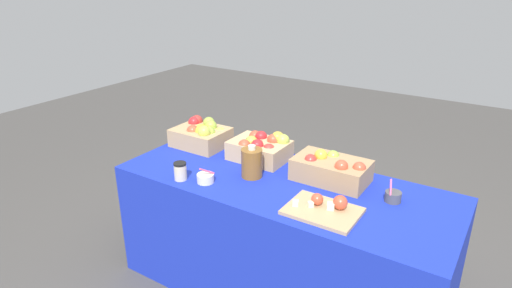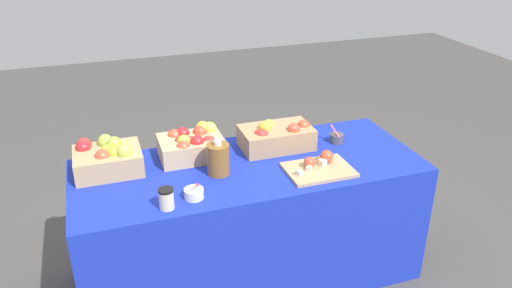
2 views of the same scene
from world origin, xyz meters
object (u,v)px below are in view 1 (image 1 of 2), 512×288
sample_bowl_near (205,178)px  coffee_cup (180,171)px  apple_crate_right (331,169)px  apple_crate_middle (260,147)px  sample_bowl_mid (393,196)px  apple_crate_left (202,134)px  cider_jug (252,163)px  cutting_board_front (325,208)px

sample_bowl_near → coffee_cup: bearing=-161.0°
apple_crate_right → sample_bowl_near: 0.70m
apple_crate_middle → sample_bowl_mid: size_ratio=3.20×
apple_crate_left → sample_bowl_mid: size_ratio=3.16×
cider_jug → sample_bowl_near: bearing=-131.1°
cutting_board_front → cider_jug: 0.54m
apple_crate_middle → apple_crate_right: (0.49, -0.04, -0.01)m
apple_crate_middle → apple_crate_right: bearing=-4.7°
sample_bowl_near → cider_jug: size_ratio=0.55×
apple_crate_right → cider_jug: (-0.40, -0.20, 0.01)m
apple_crate_left → sample_bowl_mid: (1.31, -0.07, -0.05)m
cider_jug → coffee_cup: (-0.32, -0.25, -0.03)m
apple_crate_left → apple_crate_right: bearing=-1.3°
sample_bowl_near → cider_jug: bearing=48.9°
cutting_board_front → coffee_cup: size_ratio=3.40×
sample_bowl_mid → apple_crate_middle: bearing=174.0°
sample_bowl_near → cider_jug: cider_jug is taller
sample_bowl_mid → apple_crate_left: bearing=176.9°
apple_crate_middle → coffee_cup: (-0.22, -0.49, -0.03)m
apple_crate_left → sample_bowl_mid: 1.31m
apple_crate_left → apple_crate_right: size_ratio=0.84×
sample_bowl_near → sample_bowl_mid: size_ratio=0.96×
cutting_board_front → coffee_cup: bearing=-172.5°
apple_crate_left → sample_bowl_near: (0.36, -0.42, -0.05)m
apple_crate_right → coffee_cup: bearing=-148.0°
cider_jug → apple_crate_right: bearing=26.2°
apple_crate_right → coffee_cup: apple_crate_right is taller
apple_crate_middle → apple_crate_right: apple_crate_middle is taller
sample_bowl_mid → coffee_cup: sample_bowl_mid is taller
sample_bowl_near → apple_crate_right: bearing=34.7°
apple_crate_middle → sample_bowl_mid: apple_crate_middle is taller
apple_crate_middle → cutting_board_front: size_ratio=1.00×
apple_crate_right → apple_crate_left: bearing=178.7°
apple_crate_middle → sample_bowl_near: (-0.08, -0.44, -0.05)m
cider_jug → coffee_cup: bearing=-141.6°
apple_crate_middle → cutting_board_front: 0.72m
apple_crate_middle → coffee_cup: apple_crate_middle is taller
apple_crate_right → cutting_board_front: (0.12, -0.34, -0.05)m
apple_crate_middle → coffee_cup: size_ratio=3.40×
cutting_board_front → apple_crate_right: bearing=109.3°
sample_bowl_mid → coffee_cup: 1.15m
sample_bowl_mid → cider_jug: 0.78m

